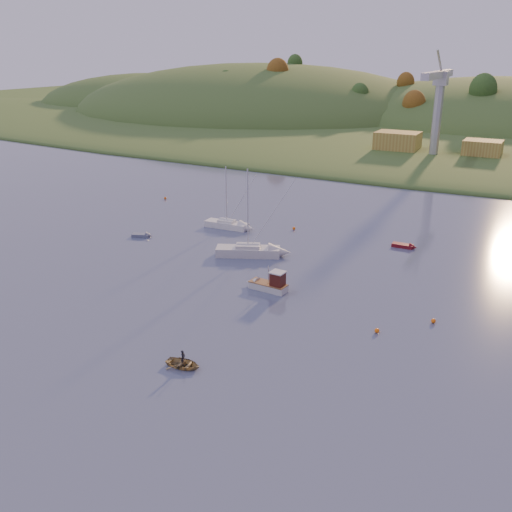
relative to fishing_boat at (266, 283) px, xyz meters
The scene contains 22 objects.
ground 29.67m from the fishing_boat, 91.93° to the right, with size 500.00×500.00×0.00m, color #383D5C.
far_shore 200.36m from the fishing_boat, 90.29° to the left, with size 620.00×220.00×1.50m, color #325421.
shore_slope 135.36m from the fishing_boat, 90.42° to the left, with size 640.00×150.00×7.00m, color #325421.
hill_left_far 245.52m from the fishing_boat, 130.98° to the left, with size 120.00×100.00×32.00m, color #325421.
hill_left 193.14m from the fishing_boat, 118.11° to the left, with size 170.00×140.00×44.00m, color #325421.
hill_center 180.58m from the fishing_boat, 87.14° to the left, with size 140.00×120.00×36.00m, color #325421.
hillside_trees 155.36m from the fishing_boat, 90.37° to the left, with size 280.00×50.00×32.00m, color #264D1B, non-canonical shape.
wharf 92.44m from the fishing_boat, 87.52° to the left, with size 42.00×16.00×2.40m, color slate.
shed_west 93.87m from the fishing_boat, 95.51° to the left, with size 11.00×8.00×4.80m, color #A27F36.
shed_east 95.18m from the fishing_boat, 82.75° to the left, with size 9.00×7.00×4.00m, color #A27F36.
dock_crane 90.25m from the fishing_boat, 89.36° to the left, with size 3.20×28.00×20.30m.
fishing_boat is the anchor object (origin of this frame).
sailboat_near 12.27m from the fishing_boat, 128.90° to the left, with size 9.28×6.14×12.44m.
sailboat_far 26.05m from the fishing_boat, 131.27° to the left, with size 7.40×2.41×10.18m.
canoe 19.71m from the fishing_boat, 85.52° to the right, with size 2.42×3.38×0.70m, color #937F51.
paddler 19.71m from the fishing_boat, 85.52° to the right, with size 0.54×0.35×1.48m, color black.
red_tender 26.11m from the fishing_boat, 64.00° to the left, with size 3.61×1.23×1.23m.
grey_dinghy 27.72m from the fishing_boat, 160.08° to the left, with size 3.35×2.20×1.17m.
buoy_0 16.02m from the fishing_boat, 16.96° to the right, with size 0.50×0.50×0.50m, color orange.
buoy_1 20.00m from the fishing_boat, ahead, with size 0.50×0.50×0.50m, color orange.
buoy_2 48.00m from the fishing_boat, 141.19° to the left, with size 0.50×0.50×0.50m, color orange.
buoy_3 24.82m from the fishing_boat, 106.48° to the left, with size 0.50×0.50×0.50m, color orange.
Camera 1 is at (30.00, -27.32, 27.63)m, focal length 40.00 mm.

